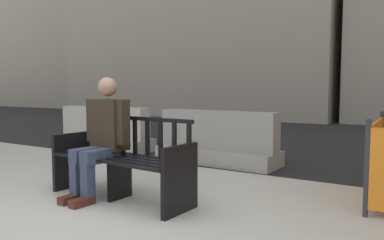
% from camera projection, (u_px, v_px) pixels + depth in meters
% --- Properties ---
extents(ground_plane, '(200.00, 200.00, 0.00)m').
position_uv_depth(ground_plane, '(81.00, 228.00, 3.19)').
color(ground_plane, '#B7B2A8').
extents(street_asphalt, '(120.00, 12.00, 0.01)m').
position_uv_depth(street_asphalt, '(318.00, 131.00, 10.60)').
color(street_asphalt, black).
rests_on(street_asphalt, ground).
extents(street_bench, '(1.73, 0.65, 0.88)m').
position_uv_depth(street_bench, '(121.00, 162.00, 4.03)').
color(street_bench, black).
rests_on(street_bench, ground).
extents(seated_person, '(0.59, 0.74, 1.31)m').
position_uv_depth(seated_person, '(103.00, 134.00, 4.09)').
color(seated_person, '#2D2319').
rests_on(seated_person, ground).
extents(jersey_barrier_centre, '(2.03, 0.77, 0.84)m').
position_uv_depth(jersey_barrier_centre, '(217.00, 142.00, 5.97)').
color(jersey_barrier_centre, gray).
rests_on(jersey_barrier_centre, ground).
extents(jersey_barrier_left, '(2.01, 0.72, 0.84)m').
position_uv_depth(jersey_barrier_left, '(105.00, 132.00, 7.32)').
color(jersey_barrier_left, '#ADA89E').
rests_on(jersey_barrier_left, ground).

